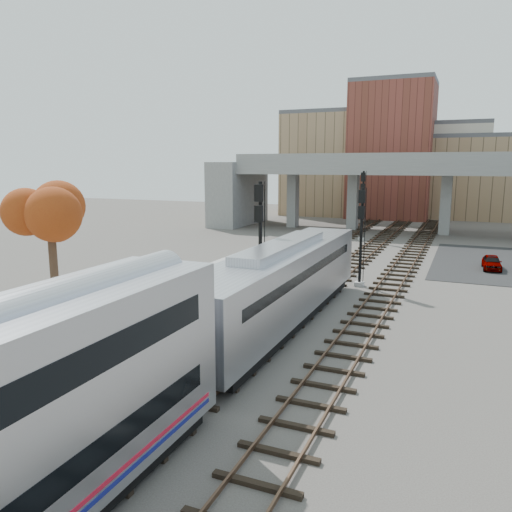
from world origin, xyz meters
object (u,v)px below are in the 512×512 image
Objects in this scene: signal_mast_mid at (361,239)px; car_a at (492,262)px; signal_mast_far at (362,205)px; tree at (50,215)px; signal_mast_near at (260,247)px; locomotive at (281,282)px.

signal_mast_mid is 2.00× the size of car_a.
signal_mast_far is at bearing 101.01° from signal_mast_mid.
car_a is (8.51, 9.51, -2.65)m from signal_mast_mid.
tree is (-9.80, -34.37, 1.75)m from signal_mast_far.
signal_mast_near is 11.39m from tree.
signal_mast_mid is 0.89× the size of signal_mast_far.
car_a is at bearing -42.54° from signal_mast_far.
signal_mast_mid is 21.48m from signal_mast_far.
signal_mast_near reaches higher than locomotive.
tree is at bearing -164.37° from locomotive.
signal_mast_mid is at bearing -134.46° from car_a.
car_a is at bearing 45.50° from tree.
signal_mast_far reaches higher than car_a.
tree is (-11.90, -3.33, 3.29)m from locomotive.
signal_mast_far is 17.41m from car_a.
signal_mast_far is (-2.10, 31.04, 1.54)m from locomotive.
locomotive is 10.21m from signal_mast_mid.
locomotive is 3.31m from signal_mast_near.
signal_mast_near is 1.09× the size of signal_mast_mid.
locomotive is at bearing 15.63° from tree.
signal_mast_mid is 13.03m from car_a.
car_a is at bearing 53.95° from signal_mast_near.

